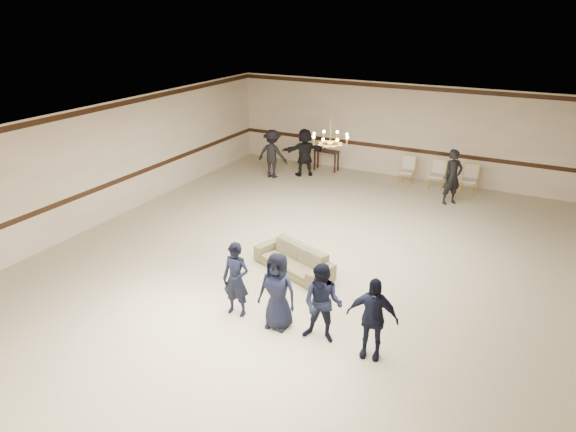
# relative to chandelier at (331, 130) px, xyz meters

# --- Properties ---
(room) EXTENTS (12.01, 14.01, 3.21)m
(room) POSITION_rel_chandelier_xyz_m (0.00, -1.00, -1.28)
(room) COLOR beige
(room) RESTS_ON ground
(chair_rail) EXTENTS (12.00, 0.02, 0.14)m
(chair_rail) POSITION_rel_chandelier_xyz_m (0.00, 5.99, -1.88)
(chair_rail) COLOR black
(chair_rail) RESTS_ON wall_back
(crown_molding) EXTENTS (12.00, 0.02, 0.14)m
(crown_molding) POSITION_rel_chandelier_xyz_m (0.00, 5.99, 0.21)
(crown_molding) COLOR black
(crown_molding) RESTS_ON wall_back
(chandelier) EXTENTS (0.94, 0.94, 0.89)m
(chandelier) POSITION_rel_chandelier_xyz_m (0.00, 0.00, 0.00)
(chandelier) COLOR gold
(chandelier) RESTS_ON ceiling
(boy_a) EXTENTS (0.58, 0.40, 1.51)m
(boy_a) POSITION_rel_chandelier_xyz_m (-0.28, -3.75, -2.12)
(boy_a) COLOR black
(boy_a) RESTS_ON floor
(boy_b) EXTENTS (0.76, 0.52, 1.51)m
(boy_b) POSITION_rel_chandelier_xyz_m (0.62, -3.75, -2.12)
(boy_b) COLOR black
(boy_b) RESTS_ON floor
(boy_c) EXTENTS (0.80, 0.66, 1.51)m
(boy_c) POSITION_rel_chandelier_xyz_m (1.52, -3.75, -2.12)
(boy_c) COLOR black
(boy_c) RESTS_ON floor
(boy_d) EXTENTS (0.93, 0.50, 1.51)m
(boy_d) POSITION_rel_chandelier_xyz_m (2.42, -3.75, -2.12)
(boy_d) COLOR black
(boy_d) RESTS_ON floor
(settee) EXTENTS (2.10, 1.39, 0.57)m
(settee) POSITION_rel_chandelier_xyz_m (-0.08, -1.73, -2.59)
(settee) COLOR #7D7953
(settee) RESTS_ON floor
(adult_left) EXTENTS (1.10, 0.65, 1.68)m
(adult_left) POSITION_rel_chandelier_xyz_m (-3.74, 3.85, -2.03)
(adult_left) COLOR black
(adult_left) RESTS_ON floor
(adult_mid) EXTENTS (1.53, 1.36, 1.68)m
(adult_mid) POSITION_rel_chandelier_xyz_m (-2.84, 4.55, -2.03)
(adult_mid) COLOR black
(adult_mid) RESTS_ON floor
(adult_right) EXTENTS (0.72, 0.72, 1.68)m
(adult_right) POSITION_rel_chandelier_xyz_m (2.26, 4.15, -2.03)
(adult_right) COLOR black
(adult_right) RESTS_ON floor
(banquet_chair_left) EXTENTS (0.47, 0.47, 0.95)m
(banquet_chair_left) POSITION_rel_chandelier_xyz_m (0.62, 5.23, -2.40)
(banquet_chair_left) COLOR beige
(banquet_chair_left) RESTS_ON floor
(banquet_chair_mid) EXTENTS (0.46, 0.46, 0.95)m
(banquet_chair_mid) POSITION_rel_chandelier_xyz_m (1.62, 5.23, -2.40)
(banquet_chair_mid) COLOR beige
(banquet_chair_mid) RESTS_ON floor
(banquet_chair_right) EXTENTS (0.49, 0.49, 0.95)m
(banquet_chair_right) POSITION_rel_chandelier_xyz_m (2.62, 5.23, -2.40)
(banquet_chair_right) COLOR beige
(banquet_chair_right) RESTS_ON floor
(console_table) EXTENTS (0.93, 0.46, 0.75)m
(console_table) POSITION_rel_chandelier_xyz_m (-2.38, 5.43, -2.50)
(console_table) COLOR black
(console_table) RESTS_ON floor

